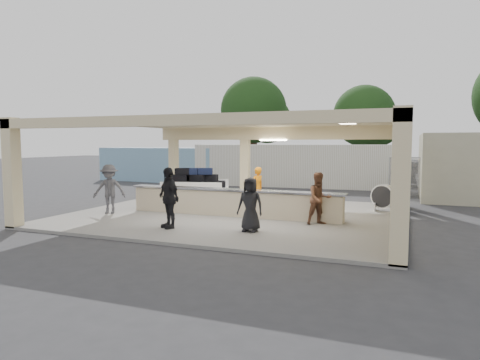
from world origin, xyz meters
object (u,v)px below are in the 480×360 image
at_px(baggage_handler, 257,188).
at_px(container_white, 290,165).
at_px(drum_fan, 384,197).
at_px(passenger_a, 319,198).
at_px(car_dark, 417,174).
at_px(baggage_counter, 232,202).
at_px(car_white_a, 467,180).
at_px(passenger_c, 109,189).
at_px(container_blue, 160,165).
at_px(luggage_cart, 194,184).
at_px(passenger_d, 250,205).
at_px(passenger_b, 169,198).

height_order(baggage_handler, container_white, container_white).
height_order(drum_fan, passenger_a, passenger_a).
height_order(baggage_handler, car_dark, baggage_handler).
distance_m(baggage_counter, car_white_a, 15.41).
xyz_separation_m(baggage_counter, passenger_c, (-4.50, -1.21, 0.44)).
height_order(drum_fan, container_blue, container_blue).
xyz_separation_m(container_white, container_blue, (-9.53, -0.17, -0.12)).
relative_size(baggage_counter, passenger_a, 4.81).
distance_m(luggage_cart, container_blue, 12.53).
bearing_deg(car_white_a, baggage_counter, 127.44).
relative_size(baggage_counter, baggage_handler, 4.85).
distance_m(luggage_cart, container_white, 10.06).
distance_m(passenger_c, container_white, 13.88).
xyz_separation_m(baggage_counter, passenger_d, (1.57, -2.35, 0.33)).
xyz_separation_m(baggage_handler, car_white_a, (8.66, 10.69, -0.24)).
xyz_separation_m(passenger_a, car_white_a, (5.70, 13.02, -0.24)).
bearing_deg(passenger_c, container_blue, 88.31).
xyz_separation_m(passenger_d, car_dark, (4.91, 17.44, -0.14)).
bearing_deg(passenger_b, baggage_counter, 102.14).
distance_m(drum_fan, passenger_a, 4.14).
bearing_deg(container_blue, passenger_d, -46.97).
bearing_deg(car_dark, container_blue, 113.54).
distance_m(luggage_cart, passenger_c, 3.94).
distance_m(baggage_handler, passenger_c, 5.71).
xyz_separation_m(baggage_handler, passenger_b, (-1.30, -4.64, 0.10)).
xyz_separation_m(passenger_c, car_white_a, (13.48, 13.73, -0.31)).
xyz_separation_m(passenger_c, container_blue, (-6.14, 13.29, 0.17)).
bearing_deg(baggage_handler, baggage_counter, 17.17).
bearing_deg(luggage_cart, car_dark, 40.84).
distance_m(passenger_c, passenger_d, 6.18).
xyz_separation_m(car_white_a, container_blue, (-19.62, -0.44, 0.49)).
distance_m(passenger_a, car_white_a, 14.22).
xyz_separation_m(luggage_cart, car_white_a, (11.75, 10.19, -0.26)).
bearing_deg(drum_fan, passenger_a, -94.42).
bearing_deg(container_blue, drum_fan, -26.62).
xyz_separation_m(car_white_a, container_white, (-10.09, -0.27, 0.61)).
distance_m(car_white_a, container_white, 10.11).
height_order(car_dark, container_blue, container_blue).
distance_m(car_dark, container_white, 8.13).
bearing_deg(luggage_cart, baggage_counter, -53.34).
bearing_deg(passenger_a, container_blue, 101.27).
height_order(car_white_a, container_white, container_white).
bearing_deg(baggage_counter, baggage_handler, 80.02).
height_order(luggage_cart, drum_fan, luggage_cart).
bearing_deg(baggage_counter, passenger_d, -56.26).
xyz_separation_m(baggage_handler, passenger_d, (1.25, -4.18, -0.03)).
xyz_separation_m(baggage_counter, car_white_a, (8.98, 12.52, 0.12)).
relative_size(passenger_a, passenger_b, 0.90).
xyz_separation_m(baggage_counter, car_dark, (6.48, 15.10, 0.18)).
height_order(luggage_cart, container_white, container_white).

